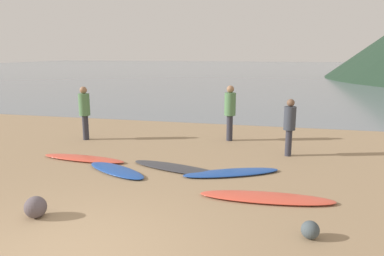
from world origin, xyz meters
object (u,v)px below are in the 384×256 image
surfboard_0 (83,158)px  surfboard_1 (116,170)px  person_2 (84,109)px  surfboard_3 (231,173)px  beach_rock_far (310,230)px  person_0 (290,123)px  beach_rock_near (36,207)px  surfboard_4 (266,198)px  surfboard_2 (178,168)px  person_1 (230,108)px

surfboard_0 → surfboard_1: 1.46m
person_2 → surfboard_1: bearing=149.7°
surfboard_3 → surfboard_0: bearing=151.6°
beach_rock_far → surfboard_3: bearing=120.0°
person_0 → beach_rock_near: size_ratio=4.17×
surfboard_0 → surfboard_1: surfboard_0 is taller
surfboard_4 → person_0: size_ratio=1.65×
surfboard_4 → person_0: (0.46, 3.30, 0.90)m
person_2 → surfboard_2: bearing=168.0°
person_2 → beach_rock_near: (2.11, -5.45, -0.84)m
surfboard_2 → person_2: size_ratio=1.48×
surfboard_4 → person_1: (-1.37, 4.70, 1.02)m
person_2 → person_1: bearing=-148.6°
beach_rock_near → beach_rock_far: (4.62, 0.35, -0.05)m
person_0 → person_1: 2.32m
beach_rock_far → surfboard_0: bearing=152.1°
surfboard_3 → surfboard_4: 1.60m
surfboard_3 → surfboard_4: size_ratio=0.90×
person_0 → beach_rock_near: person_0 is taller
person_2 → beach_rock_far: bearing=162.2°
surfboard_4 → person_0: bearing=78.6°
surfboard_0 → beach_rock_far: 6.34m
person_0 → beach_rock_far: (0.25, -4.68, -0.80)m
surfboard_1 → beach_rock_far: bearing=0.2°
surfboard_2 → beach_rock_far: 4.01m
surfboard_1 → surfboard_3: 2.78m
surfboard_4 → beach_rock_far: size_ratio=9.22×
surfboard_3 → person_1: (-0.51, 3.35, 1.02)m
surfboard_0 → surfboard_3: bearing=0.6°
surfboard_0 → person_1: (3.52, 3.12, 1.02)m
surfboard_3 → person_1: 3.54m
surfboard_1 → person_1: size_ratio=1.06×
person_1 → surfboard_4: bearing=126.7°
person_1 → beach_rock_far: size_ratio=6.32×
person_2 → person_0: bearing=-164.3°
person_0 → beach_rock_far: 4.75m
surfboard_2 → person_1: size_ratio=1.44×
surfboard_2 → surfboard_4: 2.59m
surfboard_2 → surfboard_0: bearing=-169.0°
surfboard_3 → person_2: 5.75m
surfboard_0 → surfboard_2: 2.70m
surfboard_2 → surfboard_3: surfboard_3 is taller
person_2 → beach_rock_near: 5.91m
surfboard_3 → person_0: bearing=30.6°
surfboard_1 → beach_rock_near: (-0.30, -2.61, 0.15)m
surfboard_0 → person_2: person_2 is taller
person_2 → surfboard_0: bearing=137.1°
surfboard_4 → surfboard_0: bearing=158.7°
surfboard_4 → beach_rock_far: bearing=-66.0°
person_1 → person_2: 4.74m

